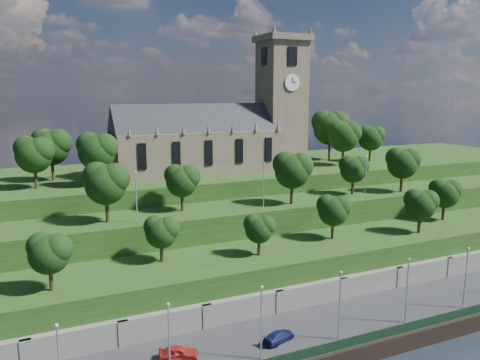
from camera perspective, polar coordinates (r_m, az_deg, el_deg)
name	(u,v)px	position (r m, az deg, el deg)	size (l,w,h in m)	color
promenade	(334,330)	(62.44, 11.43, -17.48)	(160.00, 12.00, 2.00)	#2D2D30
quay_wall	(366,354)	(58.24, 15.08, -19.77)	(160.00, 0.50, 2.20)	black
fence	(363,339)	(57.94, 14.73, -18.22)	(160.00, 0.10, 1.20)	#163220
retaining_wall	(309,300)	(66.18, 8.42, -14.23)	(160.00, 2.10, 5.00)	slate
embankment_lower	(287,274)	(70.31, 5.78, -11.29)	(160.00, 12.00, 8.00)	#204115
embankment_upper	(255,239)	(78.77, 1.83, -7.24)	(160.00, 10.00, 12.00)	#204115
hilltop	(211,203)	(96.99, -3.55, -2.87)	(160.00, 32.00, 15.00)	#204115
church	(221,132)	(91.13, -2.31, 5.84)	(38.60, 12.35, 27.60)	brown
trees_lower	(316,213)	(69.99, 9.28, -4.02)	(69.70, 8.86, 7.37)	black
trees_upper	(273,171)	(76.30, 4.05, 1.10)	(59.09, 8.35, 8.67)	black
trees_hilltop	(241,137)	(92.03, 0.15, 5.26)	(74.28, 16.73, 11.22)	black
lamp_posts_promenade	(340,301)	(56.27, 12.06, -14.18)	(60.36, 0.36, 8.42)	#B2B2B7
lamp_posts_upper	(264,182)	(73.57, 2.89, -0.23)	(40.36, 0.36, 7.45)	#B2B2B7
car_left	(178,353)	(53.93, -7.51, -20.13)	(1.71, 4.24, 1.44)	#AD211C
car_right	(279,336)	(56.83, 4.75, -18.46)	(1.72, 4.24, 1.23)	#151A4C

